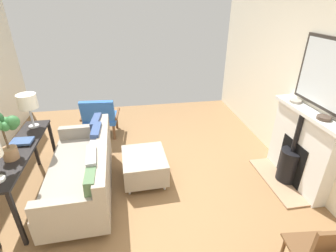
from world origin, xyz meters
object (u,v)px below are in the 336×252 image
Objects in this scene: fireplace at (298,152)px; console_table at (21,156)px; mantel_bowl_far at (324,118)px; table_lamp_near_end at (28,102)px; mantel_bowl_near at (295,101)px; armchair_accent at (100,116)px; book_stack at (22,142)px; sofa at (85,170)px; ottoman at (144,165)px.

console_table is at bearing -3.88° from fireplace.
mantel_bowl_far is 0.33× the size of table_lamp_near_end.
mantel_bowl_near is 0.20× the size of armchair_accent.
table_lamp_near_end reaches higher than mantel_bowl_far.
book_stack is (3.70, -0.39, 0.30)m from fireplace.
sofa reaches higher than book_stack.
table_lamp_near_end is at bearing -90.56° from book_stack.
sofa is 2.24× the size of armchair_accent.
mantel_bowl_far is at bearing 172.23° from console_table.
book_stack reaches higher than ottoman.
fireplace reaches higher than book_stack.
book_stack reaches higher than armchair_accent.
table_lamp_near_end is at bearing 49.72° from armchair_accent.
console_table is 6.14× the size of book_stack.
armchair_accent is at bearing -63.69° from ottoman.
sofa reaches higher than armchair_accent.
table_lamp_near_end is (3.70, -1.12, 0.00)m from mantel_bowl_far.
ottoman is at bearing -1.87° from mantel_bowl_near.
armchair_accent is at bearing -117.45° from console_table.
sofa is at bearing 8.84° from ottoman.
console_table is (3.70, -0.50, -0.48)m from mantel_bowl_far.
book_stack reaches higher than console_table.
ottoman is (2.15, -0.38, -0.25)m from fireplace.
mantel_bowl_far reaches higher than console_table.
sofa is (2.97, -0.51, -0.79)m from mantel_bowl_far.
fireplace is at bearing 169.98° from ottoman.
mantel_bowl_far is 0.20× the size of armchair_accent.
armchair_accent is at bearing -32.53° from fireplace.
mantel_bowl_near is 0.09× the size of sofa.
ottoman is (-0.81, -0.13, -0.11)m from sofa.
armchair_accent is at bearing -27.88° from mantel_bowl_near.
book_stack is (0.83, 1.45, 0.36)m from armchair_accent.
sofa is at bearing -4.92° from fireplace.
mantel_bowl_far is 3.62m from armchair_accent.
mantel_bowl_near is at bearing -178.93° from sofa.
armchair_accent reaches higher than console_table.
fireplace is 3.41m from armchair_accent.
mantel_bowl_near reaches higher than sofa.
table_lamp_near_end is (3.69, -0.86, 0.65)m from fireplace.
mantel_bowl_far is 0.61× the size of book_stack.
mantel_bowl_far is at bearing 144.04° from armchair_accent.
fireplace is at bearing 166.86° from table_lamp_near_end.
armchair_accent is at bearing -93.32° from sofa.
sofa reaches higher than ottoman.
ottoman is at bearing -10.02° from fireplace.
fireplace is 3.71m from console_table.
mantel_bowl_near is 0.10× the size of console_table.
mantel_bowl_far reaches higher than mantel_bowl_near.
mantel_bowl_near is 2.34m from ottoman.
ottoman is (2.16, -0.64, -0.90)m from mantel_bowl_far.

